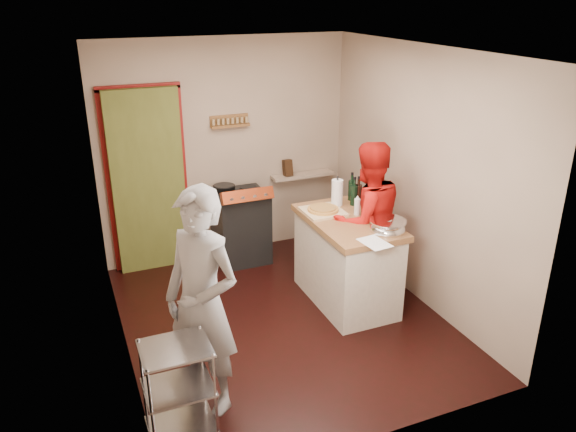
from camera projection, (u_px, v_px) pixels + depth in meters
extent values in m
plane|color=black|center=(282.00, 319.00, 5.63)|extent=(3.50, 3.50, 0.00)
cube|color=tan|center=(226.00, 150.00, 6.64)|extent=(3.00, 0.04, 2.60)
cube|color=#565B23|center=(146.00, 179.00, 6.43)|extent=(0.80, 0.40, 2.10)
cube|color=maroon|center=(109.00, 185.00, 6.22)|extent=(0.06, 0.06, 2.10)
cube|color=maroon|center=(184.00, 176.00, 6.52)|extent=(0.06, 0.06, 2.10)
cube|color=maroon|center=(138.00, 87.00, 5.98)|extent=(0.90, 0.06, 0.06)
cube|color=brown|center=(230.00, 126.00, 6.50)|extent=(0.46, 0.09, 0.03)
cube|color=brown|center=(229.00, 120.00, 6.51)|extent=(0.46, 0.02, 0.12)
cube|color=olive|center=(230.00, 121.00, 6.48)|extent=(0.42, 0.04, 0.07)
cube|color=tan|center=(302.00, 175.00, 7.04)|extent=(0.80, 0.18, 0.04)
cube|color=black|center=(288.00, 168.00, 6.92)|extent=(0.10, 0.14, 0.22)
cube|color=tan|center=(112.00, 221.00, 4.61)|extent=(0.04, 3.50, 2.60)
cube|color=tan|center=(419.00, 177.00, 5.68)|extent=(0.04, 3.50, 2.60)
cube|color=white|center=(281.00, 49.00, 4.65)|extent=(3.00, 3.50, 0.02)
cube|color=black|center=(241.00, 229.00, 6.72)|extent=(0.60, 0.55, 0.80)
cube|color=black|center=(240.00, 195.00, 6.56)|extent=(0.60, 0.55, 0.06)
cube|color=#913315|center=(247.00, 196.00, 6.28)|extent=(0.60, 0.15, 0.17)
cylinder|color=black|center=(224.00, 188.00, 6.59)|extent=(0.26, 0.26, 0.05)
cylinder|color=silver|center=(152.00, 418.00, 3.76)|extent=(0.02, 0.02, 0.80)
cylinder|color=silver|center=(216.00, 401.00, 3.92)|extent=(0.02, 0.02, 0.80)
cylinder|color=silver|center=(144.00, 386.00, 4.07)|extent=(0.02, 0.02, 0.80)
cylinder|color=silver|center=(203.00, 371.00, 4.23)|extent=(0.02, 0.02, 0.80)
cube|color=silver|center=(182.00, 426.00, 4.11)|extent=(0.48, 0.40, 0.02)
cube|color=silver|center=(179.00, 387.00, 3.98)|extent=(0.48, 0.40, 0.02)
cube|color=silver|center=(175.00, 348.00, 3.85)|extent=(0.48, 0.40, 0.02)
cube|color=beige|center=(346.00, 263.00, 5.81)|extent=(0.67, 1.17, 0.87)
cube|color=olive|center=(348.00, 222.00, 5.63)|extent=(0.73, 1.23, 0.06)
cube|color=#DEBE87|center=(323.00, 211.00, 5.78)|extent=(0.40, 0.40, 0.02)
cylinder|color=#BA7E3A|center=(323.00, 209.00, 5.77)|extent=(0.32, 0.32, 0.02)
ellipsoid|color=silver|center=(388.00, 226.00, 5.33)|extent=(0.35, 0.35, 0.11)
cylinder|color=white|center=(337.00, 193.00, 5.94)|extent=(0.12, 0.12, 0.28)
cylinder|color=silver|center=(357.00, 207.00, 5.70)|extent=(0.06, 0.06, 0.17)
cube|color=white|center=(375.00, 243.00, 5.10)|extent=(0.24, 0.32, 0.00)
cylinder|color=black|center=(352.00, 186.00, 6.08)|extent=(0.08, 0.08, 0.31)
cylinder|color=black|center=(358.00, 191.00, 5.95)|extent=(0.08, 0.08, 0.31)
cylinder|color=black|center=(354.00, 191.00, 5.93)|extent=(0.08, 0.08, 0.31)
imported|color=silver|center=(202.00, 303.00, 4.17)|extent=(0.73, 0.79, 1.81)
imported|color=#AF100B|center=(367.00, 221.00, 5.78)|extent=(0.84, 0.66, 1.69)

